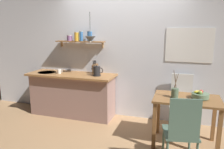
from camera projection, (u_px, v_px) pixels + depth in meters
name	position (u px, v px, depth m)	size (l,w,h in m)	color
ground_plane	(113.00, 127.00, 4.10)	(14.00, 14.00, 0.00)	#A87F56
back_wall	(133.00, 52.00, 4.36)	(6.80, 0.11, 2.70)	silver
kitchen_counter	(72.00, 94.00, 4.60)	(1.83, 0.63, 0.90)	gray
wall_shelf	(80.00, 39.00, 4.48)	(1.05, 0.20, 0.34)	brown
dining_table	(186.00, 106.00, 3.35)	(0.99, 0.65, 0.77)	brown
dining_chair_near	(182.00, 130.00, 2.78)	(0.50, 0.52, 1.00)	#4C6B5B
dining_chair_far	(181.00, 99.00, 4.01)	(0.47, 0.44, 0.99)	silver
fruit_bowl	(200.00, 95.00, 3.28)	(0.25, 0.25, 0.14)	slate
twig_vase	(175.00, 93.00, 3.32)	(0.11, 0.11, 0.43)	#567056
electric_kettle	(97.00, 71.00, 4.27)	(0.24, 0.16, 0.21)	black
knife_block	(95.00, 68.00, 4.49)	(0.09, 0.16, 0.28)	brown
coffee_mug_by_sink	(59.00, 71.00, 4.50)	(0.12, 0.08, 0.09)	white
pendant_lamp	(90.00, 39.00, 4.16)	(0.20, 0.20, 0.57)	black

